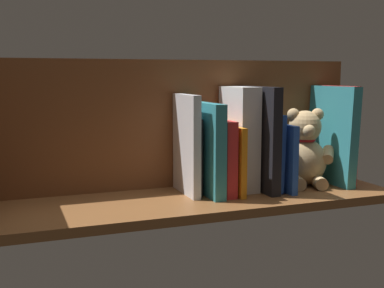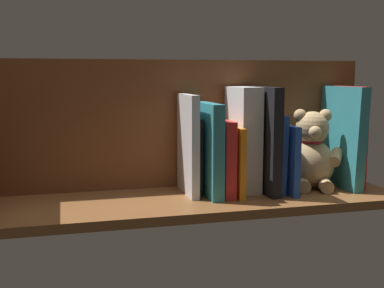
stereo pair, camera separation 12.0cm
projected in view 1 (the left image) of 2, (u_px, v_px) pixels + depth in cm
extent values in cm
cube|color=brown|center=(192.00, 201.00, 122.48)|extent=(103.48, 30.29, 2.20)
cube|color=brown|center=(175.00, 124.00, 131.96)|extent=(103.48, 1.50, 33.71)
cube|color=red|center=(337.00, 134.00, 139.29)|extent=(1.46, 16.55, 26.78)
cube|color=teal|center=(332.00, 135.00, 137.10)|extent=(3.65, 19.28, 26.81)
ellipsoid|color=tan|center=(304.00, 162.00, 134.95)|extent=(14.82, 14.00, 12.69)
sphere|color=tan|center=(305.00, 127.00, 133.62)|extent=(8.73, 8.73, 8.73)
sphere|color=tan|center=(317.00, 114.00, 133.30)|extent=(3.37, 3.37, 3.37)
sphere|color=tan|center=(293.00, 115.00, 133.03)|extent=(3.37, 3.37, 3.37)
sphere|color=#DBB77F|center=(309.00, 131.00, 130.04)|extent=(3.37, 3.37, 3.37)
cylinder|color=tan|center=(328.00, 155.00, 133.32)|extent=(6.19, 6.74, 4.69)
cylinder|color=tan|center=(283.00, 155.00, 132.82)|extent=(3.18, 6.33, 4.69)
cylinder|color=tan|center=(320.00, 183.00, 130.37)|extent=(4.69, 5.57, 3.37)
cylinder|color=tan|center=(298.00, 183.00, 130.14)|extent=(4.69, 5.57, 3.37)
torus|color=red|center=(305.00, 139.00, 134.10)|extent=(7.31, 7.31, 0.99)
cube|color=blue|center=(275.00, 155.00, 131.24)|extent=(1.62, 19.88, 17.32)
cube|color=blue|center=(266.00, 150.00, 131.50)|extent=(2.29, 17.25, 19.89)
cube|color=black|center=(259.00, 138.00, 129.04)|extent=(2.56, 19.44, 26.82)
cube|color=white|center=(239.00, 138.00, 129.64)|extent=(5.29, 14.58, 26.77)
cube|color=orange|center=(228.00, 158.00, 127.12)|extent=(1.49, 18.69, 17.17)
cube|color=red|center=(218.00, 156.00, 126.41)|extent=(2.80, 17.96, 18.72)
cube|color=teal|center=(206.00, 149.00, 124.48)|extent=(2.92, 18.91, 22.96)
cube|color=black|center=(192.00, 155.00, 126.78)|extent=(1.25, 12.55, 19.11)
cube|color=silver|center=(186.00, 144.00, 124.27)|extent=(1.99, 15.43, 25.02)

